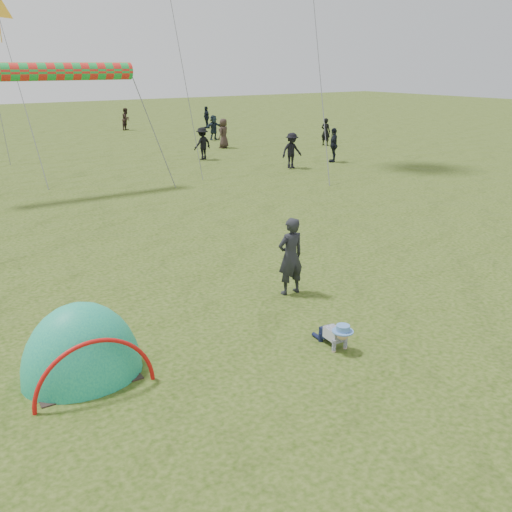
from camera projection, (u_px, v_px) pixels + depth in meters
ground at (304, 368)px, 9.37m from camera, size 140.00×140.00×0.00m
crawling_toddler at (336, 334)px, 9.98m from camera, size 0.53×0.71×0.52m
popup_tent at (84, 375)px, 9.16m from camera, size 1.97×1.64×2.48m
standing_adult at (291, 256)px, 12.16m from camera, size 0.63×0.43×1.70m
crowd_person_1 at (126, 119)px, 42.31m from camera, size 0.99×0.97×1.61m
crowd_person_2 at (334, 145)px, 28.62m from camera, size 1.00×0.99×1.70m
crowd_person_3 at (292, 151)px, 26.92m from camera, size 1.10×0.66×1.66m
crowd_person_4 at (224, 133)px, 33.37m from camera, size 0.99×0.89×1.70m
crowd_person_5 at (214, 127)px, 36.95m from camera, size 1.53×0.76×1.58m
crowd_person_6 at (326, 132)px, 34.40m from camera, size 0.59×0.70×1.63m
crowd_person_8 at (206, 117)px, 43.54m from camera, size 0.53×1.00×1.63m
crowd_person_9 at (202, 144)px, 29.33m from camera, size 1.19×0.87×1.65m
rainbow_tube_kite at (45, 72)px, 20.40m from camera, size 6.45×0.64×0.64m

